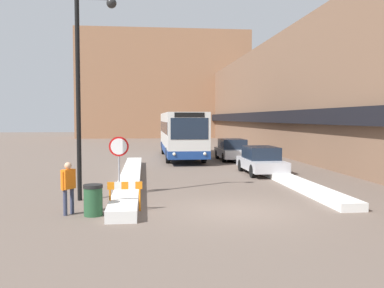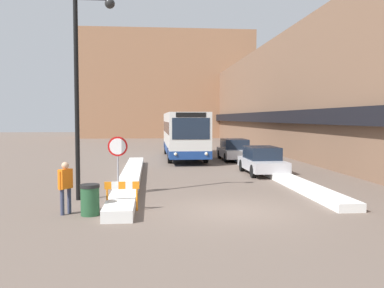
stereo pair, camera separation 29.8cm
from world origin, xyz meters
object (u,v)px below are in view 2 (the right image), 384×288
at_px(city_bus, 184,134).
at_px(pedestrian, 65,183).
at_px(stop_sign, 118,153).
at_px(construction_barricade, 122,190).
at_px(trash_bin, 90,200).
at_px(parked_car_middle, 235,150).
at_px(parked_car_front, 262,160).
at_px(street_lamp, 84,76).

xyz_separation_m(city_bus, pedestrian, (-5.02, -18.23, -0.83)).
relative_size(stop_sign, construction_barricade, 2.04).
height_order(city_bus, trash_bin, city_bus).
relative_size(pedestrian, trash_bin, 1.70).
bearing_deg(city_bus, parked_car_middle, -30.61).
relative_size(parked_car_front, trash_bin, 4.48).
bearing_deg(pedestrian, construction_barricade, -43.91).
xyz_separation_m(parked_car_front, stop_sign, (-7.11, -5.38, 0.90)).
distance_m(city_bus, construction_barricade, 18.26).
bearing_deg(pedestrian, parked_car_front, -8.64).
bearing_deg(street_lamp, city_bus, 73.33).
height_order(street_lamp, trash_bin, street_lamp).
xyz_separation_m(city_bus, street_lamp, (-4.77, -15.93, 2.65)).
bearing_deg(parked_car_middle, stop_sign, -118.91).
height_order(city_bus, parked_car_front, city_bus).
relative_size(parked_car_middle, pedestrian, 2.70).
bearing_deg(parked_car_front, stop_sign, -142.89).
bearing_deg(street_lamp, trash_bin, -78.43).
bearing_deg(parked_car_middle, parked_car_front, -90.00).
height_order(city_bus, stop_sign, city_bus).
height_order(parked_car_middle, trash_bin, parked_car_middle).
distance_m(parked_car_front, pedestrian, 12.13).
bearing_deg(trash_bin, pedestrian, 163.79).
distance_m(stop_sign, trash_bin, 3.77).
height_order(street_lamp, construction_barricade, street_lamp).
xyz_separation_m(parked_car_front, trash_bin, (-7.68, -8.93, -0.25)).
relative_size(parked_car_middle, street_lamp, 0.60).
height_order(parked_car_middle, construction_barricade, parked_car_middle).
height_order(stop_sign, pedestrian, stop_sign).
relative_size(city_bus, trash_bin, 12.44).
xyz_separation_m(parked_car_front, street_lamp, (-8.20, -6.40, 3.72)).
bearing_deg(pedestrian, street_lamp, 29.40).
relative_size(city_bus, parked_car_front, 2.78).
bearing_deg(trash_bin, stop_sign, 80.85).
height_order(parked_car_front, pedestrian, pedestrian).
height_order(pedestrian, construction_barricade, pedestrian).
relative_size(parked_car_middle, trash_bin, 4.59).
bearing_deg(city_bus, trash_bin, -102.98).
distance_m(stop_sign, construction_barricade, 3.18).
distance_m(parked_car_middle, construction_barricade, 17.26).
xyz_separation_m(parked_car_front, construction_barricade, (-6.76, -8.39, -0.06)).
height_order(stop_sign, trash_bin, stop_sign).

